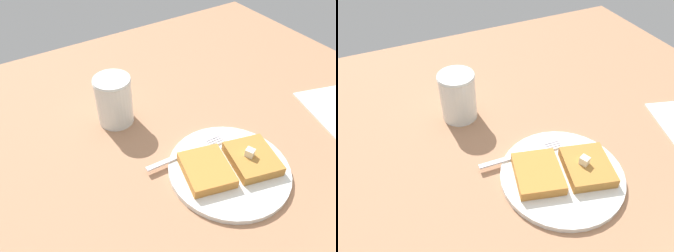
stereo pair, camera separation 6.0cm
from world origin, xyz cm
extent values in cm
cube|color=#A07050|center=(0.00, 0.00, 1.25)|extent=(98.58, 98.58, 2.50)
cylinder|color=silver|center=(3.48, 9.83, 3.00)|extent=(21.28, 21.28, 1.01)
torus|color=gray|center=(3.48, 9.83, 3.11)|extent=(21.28, 21.28, 0.80)
cube|color=#AC7431|center=(-0.71, 10.95, 4.45)|extent=(9.67, 10.60, 1.88)
cube|color=#BD7833|center=(7.67, 8.72, 4.45)|extent=(9.67, 10.60, 1.88)
cube|color=#F3EBCB|center=(0.00, 10.71, 6.11)|extent=(1.77, 1.84, 1.44)
cube|color=silver|center=(10.97, 2.98, 3.69)|extent=(10.03, 1.45, 0.36)
cube|color=silver|center=(4.58, 3.33, 3.69)|extent=(2.92, 2.35, 0.36)
cube|color=silver|center=(1.54, 2.67, 3.69)|extent=(3.21, 0.50, 0.36)
cube|color=silver|center=(1.57, 3.22, 3.69)|extent=(3.21, 0.50, 0.36)
cube|color=silver|center=(1.60, 3.77, 3.69)|extent=(3.21, 0.50, 0.36)
cube|color=silver|center=(1.63, 4.32, 3.69)|extent=(3.21, 0.50, 0.36)
cylinder|color=#5B2A08|center=(14.08, -13.31, 6.57)|extent=(6.62, 6.62, 8.13)
cylinder|color=silver|center=(14.08, -13.31, 7.57)|extent=(7.20, 7.20, 10.14)
torus|color=silver|center=(14.08, -13.31, 12.19)|extent=(7.41, 7.41, 0.50)
camera|label=1|loc=(32.56, 35.95, 46.94)|focal=35.00mm
camera|label=2|loc=(27.30, 38.80, 46.94)|focal=35.00mm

